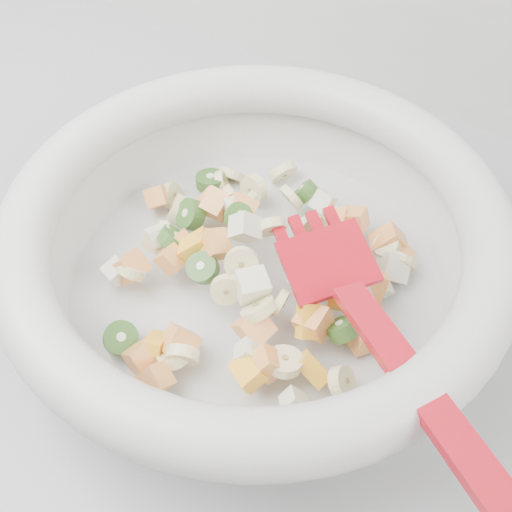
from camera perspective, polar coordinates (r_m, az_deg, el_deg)
The scene contains 2 objects.
counter at distance 0.97m, azimuth -2.33°, elevation -16.42°, with size 2.00×0.60×0.90m, color gray.
mixing_bowl at distance 0.50m, azimuth 0.04°, elevation 0.83°, with size 0.45×0.39×0.12m.
Camera 1 is at (0.24, 1.14, 1.34)m, focal length 45.00 mm.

